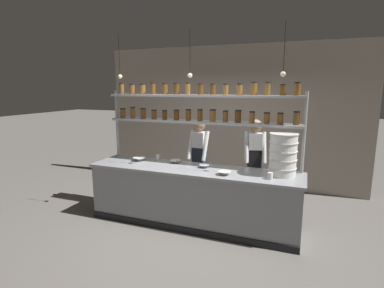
{
  "coord_description": "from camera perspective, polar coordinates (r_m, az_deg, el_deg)",
  "views": [
    {
      "loc": [
        1.6,
        -4.22,
        2.16
      ],
      "look_at": [
        -0.09,
        0.2,
        1.26
      ],
      "focal_mm": 28.0,
      "sensor_mm": 36.0,
      "label": 1
    }
  ],
  "objects": [
    {
      "name": "serving_cup_by_board",
      "position": [
        4.26,
        14.66,
        -5.9
      ],
      "size": [
        0.07,
        0.07,
        0.1
      ],
      "color": "silver",
      "rests_on": "prep_counter"
    },
    {
      "name": "container_stack",
      "position": [
        4.44,
        16.95,
        -1.92
      ],
      "size": [
        0.4,
        0.4,
        0.61
      ],
      "color": "white",
      "rests_on": "prep_counter"
    },
    {
      "name": "prep_bowl_near_left",
      "position": [
        4.36,
        6.24,
        -5.53
      ],
      "size": [
        0.2,
        0.2,
        0.05
      ],
      "color": "silver",
      "rests_on": "prep_counter"
    },
    {
      "name": "pendant_light_row",
      "position": [
        4.52,
        0.04,
        13.38
      ],
      "size": [
        2.61,
        0.07,
        0.7
      ],
      "color": "black"
    },
    {
      "name": "serving_cup_front",
      "position": [
        5.2,
        -6.54,
        -2.56
      ],
      "size": [
        0.07,
        0.07,
        0.1
      ],
      "color": "silver",
      "rests_on": "prep_counter"
    },
    {
      "name": "chef_center",
      "position": [
        5.21,
        11.8,
        -3.07
      ],
      "size": [
        0.41,
        0.34,
        1.64
      ],
      "rotation": [
        0.0,
        0.0,
        0.27
      ],
      "color": "black",
      "rests_on": "ground_plane"
    },
    {
      "name": "back_wall",
      "position": [
        6.69,
        6.99,
        5.17
      ],
      "size": [
        5.75,
        0.12,
        3.05
      ],
      "primitive_type": "cube",
      "color": "#9E9384",
      "rests_on": "ground_plane"
    },
    {
      "name": "prep_bowl_center_front",
      "position": [
        5.22,
        -10.0,
        -2.87
      ],
      "size": [
        0.22,
        0.22,
        0.06
      ],
      "color": "white",
      "rests_on": "prep_counter"
    },
    {
      "name": "chef_left",
      "position": [
        5.34,
        1.39,
        -2.63
      ],
      "size": [
        0.38,
        0.3,
        1.62
      ],
      "rotation": [
        0.0,
        0.0,
        -0.11
      ],
      "color": "black",
      "rests_on": "ground_plane"
    },
    {
      "name": "spice_shelf_unit",
      "position": [
        4.84,
        1.53,
        6.52
      ],
      "size": [
        3.23,
        0.28,
        2.24
      ],
      "color": "#999BA0",
      "rests_on": "ground_plane"
    },
    {
      "name": "prep_bowl_center_back",
      "position": [
        4.72,
        2.35,
        -4.25
      ],
      "size": [
        0.17,
        0.17,
        0.05
      ],
      "color": "#B2B7BC",
      "rests_on": "prep_counter"
    },
    {
      "name": "prep_bowl_near_right",
      "position": [
        5.01,
        -3.15,
        -3.34
      ],
      "size": [
        0.19,
        0.19,
        0.05
      ],
      "color": "silver",
      "rests_on": "prep_counter"
    },
    {
      "name": "ground_plane",
      "position": [
        5.0,
        0.13,
        -14.85
      ],
      "size": [
        40.0,
        40.0,
        0.0
      ],
      "primitive_type": "plane",
      "color": "slate"
    },
    {
      "name": "prep_counter",
      "position": [
        4.82,
        0.12,
        -9.92
      ],
      "size": [
        3.35,
        0.76,
        0.92
      ],
      "color": "gray",
      "rests_on": "ground_plane"
    }
  ]
}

